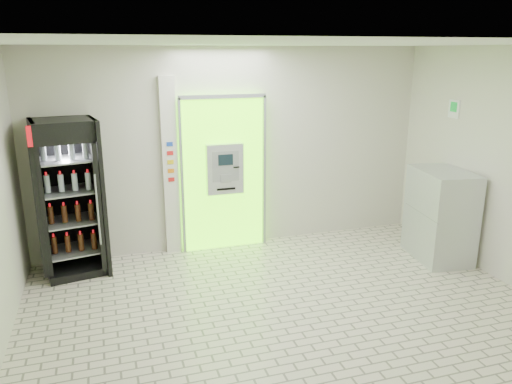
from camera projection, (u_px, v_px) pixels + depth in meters
name	position (u px, v px, depth m)	size (l,w,h in m)	color
ground	(293.00, 321.00, 5.62)	(6.00, 6.00, 0.00)	#BFB89F
room_shell	(297.00, 161.00, 5.11)	(6.00, 6.00, 6.00)	beige
atm_assembly	(223.00, 173.00, 7.45)	(1.30, 0.24, 2.33)	#63F80B
pillar	(170.00, 167.00, 7.23)	(0.22, 0.11, 2.60)	silver
beverage_cooler	(71.00, 201.00, 6.64)	(0.90, 0.85, 2.09)	black
steel_cabinet	(440.00, 215.00, 7.16)	(0.79, 1.06, 1.31)	#B5B8BD
exit_sign	(454.00, 109.00, 7.18)	(0.02, 0.22, 0.26)	white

